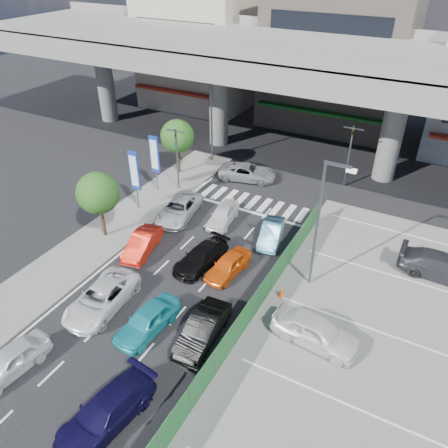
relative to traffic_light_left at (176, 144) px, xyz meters
The scene contains 30 objects.
ground 14.07m from the traffic_light_left, 62.68° to the right, with size 120.00×120.00×0.00m, color black.
parking_lot 20.28m from the traffic_light_left, 30.17° to the right, with size 12.00×28.00×0.06m, color slate.
sidewalk_left 8.93m from the traffic_light_left, 95.71° to the right, with size 4.00×30.00×0.12m, color slate.
fence_run 16.20m from the traffic_light_left, 43.73° to the right, with size 0.16×22.00×1.80m, color #1E5927, non-canonical shape.
expressway 12.72m from the traffic_light_left, 58.20° to the left, with size 64.00×14.00×10.75m.
building_west 22.39m from the traffic_light_left, 116.14° to the left, with size 12.00×10.90×13.00m.
building_center 22.15m from the traffic_light_left, 73.53° to the left, with size 14.00×10.90×15.00m.
traffic_light_left is the anchor object (origin of this frame).
traffic_light_right 13.63m from the traffic_light_left, 30.89° to the left, with size 1.60×1.24×5.20m.
street_lamp_right 14.68m from the traffic_light_left, 24.16° to the right, with size 1.65×0.22×8.00m.
street_lamp_left 6.06m from the traffic_light_left, 91.20° to the left, with size 1.65×0.22×8.00m.
signboard_near 4.22m from the traffic_light_left, 104.02° to the right, with size 0.80×0.14×4.70m.
signboard_far 1.93m from the traffic_light_left, 144.30° to the right, with size 0.80×0.14×4.70m.
tree_near 8.06m from the traffic_light_left, 95.71° to the right, with size 2.80×2.80×4.80m.
tree_far 3.02m from the traffic_light_left, 122.62° to the left, with size 2.80×2.80×4.80m.
van_white_back_left 19.21m from the traffic_light_left, 81.24° to the right, with size 1.56×3.88×1.32m, color silver.
minivan_navy_back 20.78m from the traffic_light_left, 65.14° to the right, with size 1.93×4.76×1.38m, color #0F0C33.
sedan_white_mid_left 14.31m from the traffic_light_left, 74.28° to the right, with size 2.29×4.97×1.38m, color white.
taxi_teal_mid 15.61m from the traffic_light_left, 62.71° to the right, with size 1.63×4.05×1.38m, color teal.
hatch_black_mid_right 16.41m from the traffic_light_left, 52.33° to the right, with size 1.46×4.19×1.38m, color black.
taxi_orange_left 9.19m from the traffic_light_left, 72.56° to the right, with size 1.35×3.88×1.28m, color red.
sedan_black_mid 10.62m from the traffic_light_left, 48.71° to the right, with size 1.72×4.23×1.23m, color black.
taxi_orange_right 11.80m from the traffic_light_left, 41.32° to the right, with size 1.45×3.61×1.23m, color #E7590F.
wagon_silver_front_left 5.33m from the traffic_light_left, 56.19° to the right, with size 2.20×4.77×1.33m, color #B3B7BC.
sedan_white_front_mid 6.92m from the traffic_light_left, 25.39° to the right, with size 1.50×3.72×1.27m, color white.
kei_truck_front_right 10.47m from the traffic_light_left, 17.86° to the right, with size 1.30×3.74×1.23m, color #5496B9.
crossing_wagon_silver 6.76m from the traffic_light_left, 45.66° to the left, with size 2.21×4.78×1.33m, color gray.
parked_sedan_white 18.39m from the traffic_light_left, 34.48° to the right, with size 1.82×4.52×1.54m, color silver.
parked_sedan_dgrey 20.30m from the traffic_light_left, ahead, with size 2.06×5.07×1.47m, color #323338.
traffic_cone 14.95m from the traffic_light_left, 33.05° to the right, with size 0.34×0.34×0.67m, color #F53F0D.
Camera 1 is at (11.94, -13.83, 17.29)m, focal length 35.00 mm.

